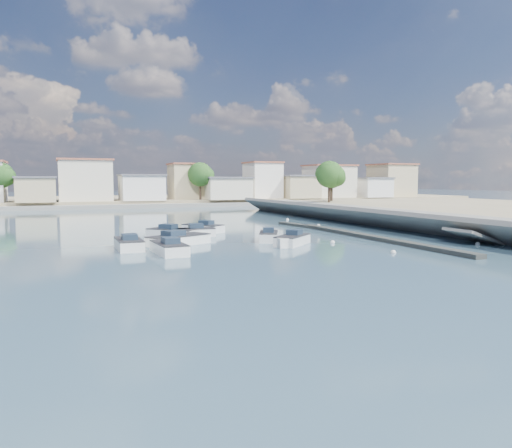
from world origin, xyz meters
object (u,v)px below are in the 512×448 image
Objects in this scene: motorboat_f at (201,229)px; motorboat_e at (128,244)px; motorboat_b at (269,236)px; motorboat_h at (181,240)px; motorboat_d at (291,241)px; motorboat_a at (168,248)px; motorboat_g at (175,234)px; motorboat_c at (189,233)px.

motorboat_e is at bearing -130.43° from motorboat_f.
motorboat_b is 8.06m from motorboat_h.
motorboat_d is 13.45m from motorboat_e.
motorboat_a is 10.48m from motorboat_g.
motorboat_c and motorboat_f have the same top height.
motorboat_h is (-0.65, -5.38, -0.00)m from motorboat_g.
motorboat_d is 0.71× the size of motorboat_h.
motorboat_e is at bearing 167.91° from motorboat_d.
motorboat_f is at bearing 49.57° from motorboat_e.
motorboat_a is at bearing -112.10° from motorboat_c.
motorboat_e and motorboat_g have the same top height.
motorboat_a is at bearing -55.42° from motorboat_e.
motorboat_h is (-2.04, -5.49, -0.00)m from motorboat_c.
motorboat_f is at bearing 111.12° from motorboat_b.
motorboat_e is at bearing -165.99° from motorboat_h.
motorboat_e is 0.87× the size of motorboat_h.
motorboat_d is 13.94m from motorboat_f.
motorboat_a and motorboat_f have the same top height.
motorboat_c is at bearing -120.92° from motorboat_f.
motorboat_a is at bearing -113.98° from motorboat_h.
motorboat_b is 0.82× the size of motorboat_e.
motorboat_b is at bearing -2.00° from motorboat_h.
motorboat_h is at bearing -110.43° from motorboat_c.
motorboat_d is at bearing -12.09° from motorboat_e.
motorboat_e is 1.06× the size of motorboat_g.
motorboat_c is 1.03× the size of motorboat_g.
motorboat_h is at bearing 66.02° from motorboat_a.
motorboat_d is at bearing 4.13° from motorboat_a.
motorboat_d is 12.24m from motorboat_g.
motorboat_e is 4.72m from motorboat_h.
motorboat_e is (-12.63, -0.86, 0.00)m from motorboat_b.
motorboat_b is 8.33m from motorboat_c.
motorboat_a is 1.08× the size of motorboat_g.
motorboat_e and motorboat_f have the same top height.
motorboat_b is 0.93× the size of motorboat_f.
motorboat_d is 0.87× the size of motorboat_g.
motorboat_h is (-8.05, 0.28, 0.00)m from motorboat_b.
motorboat_a is at bearing -105.25° from motorboat_g.
motorboat_a is at bearing -156.35° from motorboat_b.
motorboat_b is at bearing -37.42° from motorboat_g.
motorboat_d and motorboat_h have the same top height.
motorboat_b is at bearing -43.84° from motorboat_c.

